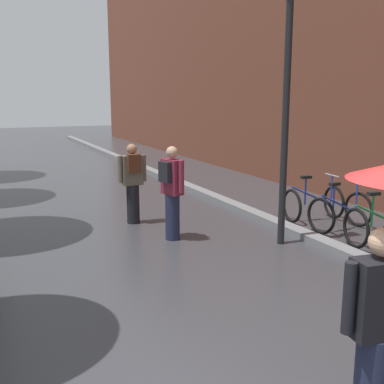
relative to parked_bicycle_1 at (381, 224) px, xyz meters
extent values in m
cube|color=brown|center=(5.88, 6.73, 4.58)|extent=(8.00, 36.00, 9.90)
cube|color=slate|center=(-0.92, 6.73, -0.32)|extent=(0.30, 36.00, 0.12)
torus|color=black|center=(-0.50, 0.07, -0.03)|extent=(0.15, 0.70, 0.70)
cylinder|color=#1E7A38|center=(-0.10, 0.01, 0.17)|extent=(0.88, 0.15, 0.43)
cylinder|color=#1E7A38|center=(-0.20, 0.03, 0.25)|extent=(0.04, 0.04, 0.55)
cube|color=black|center=(-0.20, 0.03, 0.55)|extent=(0.23, 0.13, 0.06)
torus|color=black|center=(0.52, 1.07, -0.03)|extent=(0.13, 0.70, 0.70)
torus|color=black|center=(-0.50, 0.97, -0.03)|extent=(0.13, 0.70, 0.70)
cylinder|color=#233DA8|center=(-0.09, 1.01, 0.17)|extent=(0.88, 0.12, 0.43)
cylinder|color=#233DA8|center=(-0.19, 1.00, 0.25)|extent=(0.04, 0.04, 0.55)
cube|color=black|center=(-0.19, 1.00, 0.55)|extent=(0.23, 0.12, 0.06)
cylinder|color=#233DA8|center=(0.44, 1.06, 0.26)|extent=(0.04, 0.04, 0.58)
cylinder|color=#9E9EA3|center=(0.44, 1.06, 0.55)|extent=(0.07, 0.46, 0.03)
torus|color=black|center=(0.53, 1.78, -0.03)|extent=(0.12, 0.70, 0.70)
torus|color=black|center=(-0.49, 1.88, -0.03)|extent=(0.12, 0.70, 0.70)
cylinder|color=#233DA8|center=(-0.08, 1.84, 0.17)|extent=(0.88, 0.12, 0.43)
cylinder|color=#233DA8|center=(-0.18, 1.85, 0.25)|extent=(0.04, 0.04, 0.55)
cube|color=black|center=(-0.18, 1.85, 0.55)|extent=(0.23, 0.12, 0.06)
cylinder|color=#233DA8|center=(0.45, 1.79, 0.26)|extent=(0.04, 0.04, 0.58)
cylinder|color=#9E9EA3|center=(0.45, 1.79, 0.55)|extent=(0.07, 0.46, 0.03)
cylinder|color=#1E233D|center=(-3.67, -3.38, 0.02)|extent=(0.26, 0.26, 0.80)
cube|color=black|center=(-3.67, -3.38, 0.72)|extent=(0.43, 0.28, 0.60)
sphere|color=tan|center=(-3.67, -3.38, 1.15)|extent=(0.21, 0.21, 0.21)
cylinder|color=black|center=(-3.91, -3.35, 0.75)|extent=(0.09, 0.09, 0.54)
cylinder|color=black|center=(-1.52, 0.80, 1.72)|extent=(0.12, 0.12, 4.20)
cylinder|color=black|center=(-3.46, 3.21, 0.02)|extent=(0.26, 0.26, 0.80)
cube|color=#665B4C|center=(-3.46, 3.21, 0.72)|extent=(0.40, 0.23, 0.60)
sphere|color=#9E7051|center=(-3.46, 3.21, 1.14)|extent=(0.21, 0.21, 0.21)
cylinder|color=#665B4C|center=(-3.71, 3.21, 0.75)|extent=(0.09, 0.09, 0.54)
cylinder|color=#665B4C|center=(-3.21, 3.20, 0.75)|extent=(0.09, 0.09, 0.54)
cube|color=#592D19|center=(-3.46, 3.07, 0.87)|extent=(0.26, 0.15, 0.36)
cylinder|color=#1E233D|center=(-3.15, 1.83, 0.04)|extent=(0.26, 0.26, 0.83)
cube|color=maroon|center=(-3.15, 1.83, 0.77)|extent=(0.32, 0.45, 0.63)
sphere|color=tan|center=(-3.15, 1.83, 1.21)|extent=(0.21, 0.21, 0.21)
cylinder|color=maroon|center=(-3.22, 2.07, 0.80)|extent=(0.09, 0.09, 0.56)
cylinder|color=maroon|center=(-3.08, 1.59, 0.80)|extent=(0.09, 0.09, 0.56)
cube|color=black|center=(-3.29, 1.79, 0.87)|extent=(0.21, 0.29, 0.36)
camera|label=1|loc=(-6.22, -5.68, 2.15)|focal=43.48mm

